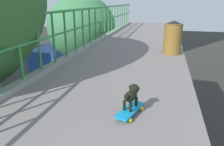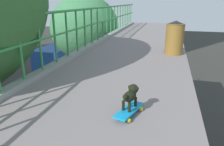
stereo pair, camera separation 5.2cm
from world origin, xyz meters
The scene contains 6 objects.
car_green_fifth centered at (-4.78, 9.11, 0.67)m, with size 1.89×4.02×1.36m.
city_bus centered at (-8.17, 21.02, 1.94)m, with size 2.74×10.87×3.43m.
roadside_tree_far centered at (-2.44, 11.03, 6.07)m, with size 3.70×3.70×7.89m.
toy_skateboard centered at (1.68, 2.23, 6.26)m, with size 0.31×0.54×0.08m.
small_dog centered at (1.69, 2.29, 6.46)m, with size 0.20×0.33×0.29m.
litter_bin centered at (2.22, 5.76, 6.65)m, with size 0.48×0.48×0.88m.
Camera 1 is at (2.05, -0.16, 7.57)m, focal length 34.66 mm.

